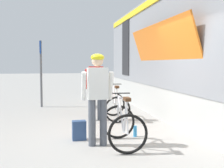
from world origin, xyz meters
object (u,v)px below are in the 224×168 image
Objects in this scene: cyclist_far_in_red at (96,82)px; bicycle_far_white at (115,105)px; backpack_on_platform at (79,130)px; water_bottle_near_the_bikes at (135,131)px; water_bottle_by_the_backpack at (90,137)px; cyclist_near_in_white at (98,91)px; bicycle_near_silver at (123,125)px; platform_sign_post at (41,62)px.

cyclist_far_in_red is 1.56× the size of bicycle_far_white.
backpack_on_platform is 1.21m from water_bottle_near_the_bikes.
cyclist_near_in_white is at bearing -66.52° from water_bottle_by_the_backpack.
bicycle_near_silver is 2.76× the size of backpack_on_platform.
water_bottle_near_the_bikes is 1.25× the size of water_bottle_by_the_backpack.
bicycle_far_white reaches higher than water_bottle_by_the_backpack.
platform_sign_post is (-1.61, 2.75, 0.57)m from cyclist_far_in_red.
water_bottle_by_the_backpack is (-1.00, -0.21, -0.02)m from water_bottle_near_the_bikes.
bicycle_near_silver is (0.46, -0.12, -0.65)m from cyclist_near_in_white.
bicycle_near_silver is at bearing -86.27° from cyclist_far_in_red.
cyclist_near_in_white is 1.00× the size of cyclist_far_in_red.
bicycle_far_white is (0.85, 2.41, -0.65)m from cyclist_near_in_white.
backpack_on_platform is (-0.62, -1.92, -0.85)m from cyclist_far_in_red.
platform_sign_post reaches higher than backpack_on_platform.
cyclist_near_in_white reaches higher than backpack_on_platform.
cyclist_near_in_white reaches higher than bicycle_near_silver.
water_bottle_near_the_bikes is (0.88, 0.48, -0.94)m from cyclist_near_in_white.
bicycle_far_white is at bearing 2.94° from cyclist_far_in_red.
backpack_on_platform is 0.31m from water_bottle_by_the_backpack.
cyclist_far_in_red is 9.26× the size of water_bottle_by_the_backpack.
bicycle_near_silver is 1.00m from backpack_on_platform.
bicycle_near_silver reaches higher than water_bottle_by_the_backpack.
cyclist_near_in_white and cyclist_far_in_red have the same top height.
water_bottle_by_the_backpack is at bearing -76.16° from platform_sign_post.
bicycle_far_white is 0.47× the size of platform_sign_post.
platform_sign_post is (-1.31, 5.13, 0.57)m from cyclist_near_in_white.
bicycle_near_silver is at bearing -71.28° from platform_sign_post.
cyclist_near_in_white is at bearing -151.66° from water_bottle_near_the_bikes.
cyclist_far_in_red reaches higher than water_bottle_near_the_bikes.
platform_sign_post is (-0.99, 4.66, 1.42)m from backpack_on_platform.
water_bottle_by_the_backpack is at bearing -101.13° from cyclist_far_in_red.
water_bottle_near_the_bikes is (0.58, -1.90, -0.94)m from cyclist_far_in_red.
platform_sign_post is at bearing 128.49° from bicycle_far_white.
cyclist_far_in_red is at bearing -59.58° from platform_sign_post.
cyclist_near_in_white is 0.73× the size of platform_sign_post.
cyclist_far_in_red is at bearing 78.87° from water_bottle_by_the_backpack.
backpack_on_platform is at bearing 136.13° from water_bottle_by_the_backpack.
bicycle_far_white is 4.77× the size of water_bottle_near_the_bikes.
water_bottle_near_the_bikes is 0.10× the size of platform_sign_post.
bicycle_near_silver is at bearing -33.31° from water_bottle_by_the_backpack.
platform_sign_post is at bearing 120.42° from cyclist_far_in_red.
platform_sign_post is at bearing 100.27° from backpack_on_platform.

